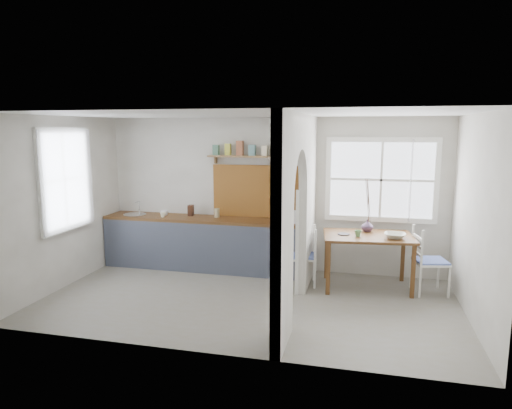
% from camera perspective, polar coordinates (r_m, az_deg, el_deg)
% --- Properties ---
extents(floor, '(5.80, 3.20, 0.01)m').
position_cam_1_polar(floor, '(6.61, -0.97, -11.89)').
color(floor, gray).
rests_on(floor, ground).
extents(ceiling, '(5.80, 3.20, 0.01)m').
position_cam_1_polar(ceiling, '(6.17, -1.04, 11.24)').
color(ceiling, '#BCB6A8').
rests_on(ceiling, walls).
extents(walls, '(5.81, 3.21, 2.60)m').
position_cam_1_polar(walls, '(6.26, -1.00, -0.73)').
color(walls, '#BCB6A8').
rests_on(walls, floor).
extents(partition, '(0.12, 3.20, 2.60)m').
position_cam_1_polar(partition, '(6.16, 5.45, 0.48)').
color(partition, '#BCB6A8').
rests_on(partition, floor).
extents(kitchen_window, '(0.10, 1.16, 1.50)m').
position_cam_1_polar(kitchen_window, '(7.46, -22.90, 2.87)').
color(kitchen_window, white).
rests_on(kitchen_window, walls).
extents(nook_window, '(1.76, 0.10, 1.30)m').
position_cam_1_polar(nook_window, '(7.57, 15.38, 2.98)').
color(nook_window, white).
rests_on(nook_window, walls).
extents(counter, '(3.50, 0.60, 0.90)m').
position_cam_1_polar(counter, '(8.01, -6.46, -4.73)').
color(counter, '#472713').
rests_on(counter, floor).
extents(sink, '(0.40, 0.40, 0.02)m').
position_cam_1_polar(sink, '(8.42, -14.92, -1.28)').
color(sink, silver).
rests_on(sink, counter).
extents(backsplash, '(1.65, 0.03, 0.90)m').
position_cam_1_polar(backsplash, '(7.81, 0.44, 1.65)').
color(backsplash, '#925A19').
rests_on(backsplash, walls).
extents(shelf, '(1.75, 0.20, 0.21)m').
position_cam_1_polar(shelf, '(7.67, 0.30, 6.43)').
color(shelf, '#A1804E').
rests_on(shelf, walls).
extents(pendant_lamp, '(0.26, 0.26, 0.16)m').
position_cam_1_polar(pendant_lamp, '(7.27, 2.42, 5.27)').
color(pendant_lamp, beige).
rests_on(pendant_lamp, ceiling).
extents(utensil_rail, '(0.02, 0.50, 0.02)m').
position_cam_1_polar(utensil_rail, '(7.00, 5.70, 1.53)').
color(utensil_rail, silver).
rests_on(utensil_rail, partition).
extents(dining_table, '(1.41, 1.02, 0.82)m').
position_cam_1_polar(dining_table, '(7.20, 13.72, -6.92)').
color(dining_table, '#472713').
rests_on(dining_table, floor).
extents(chair_left, '(0.48, 0.48, 0.92)m').
position_cam_1_polar(chair_left, '(7.17, 5.81, -6.37)').
color(chair_left, white).
rests_on(chair_left, floor).
extents(chair_right, '(0.54, 0.54, 0.99)m').
position_cam_1_polar(chair_right, '(7.22, 20.98, -6.54)').
color(chair_right, white).
rests_on(chair_right, floor).
extents(kettle, '(0.21, 0.19, 0.20)m').
position_cam_1_polar(kettle, '(7.39, 4.89, -1.56)').
color(kettle, white).
rests_on(kettle, counter).
extents(mug_a, '(0.11, 0.11, 0.09)m').
position_cam_1_polar(mug_a, '(8.03, -11.57, -1.26)').
color(mug_a, white).
rests_on(mug_a, counter).
extents(mug_b, '(0.16, 0.16, 0.10)m').
position_cam_1_polar(mug_b, '(8.15, -11.40, -1.06)').
color(mug_b, white).
rests_on(mug_b, counter).
extents(knife_block, '(0.10, 0.13, 0.19)m').
position_cam_1_polar(knife_block, '(8.08, -8.16, -0.74)').
color(knife_block, '#432215').
rests_on(knife_block, counter).
extents(jar, '(0.13, 0.13, 0.15)m').
position_cam_1_polar(jar, '(7.89, -4.91, -1.06)').
color(jar, tan).
rests_on(jar, counter).
extents(towel_magenta, '(0.02, 0.03, 0.59)m').
position_cam_1_polar(towel_magenta, '(7.33, 5.40, -7.52)').
color(towel_magenta, '#C92564').
rests_on(towel_magenta, counter).
extents(towel_orange, '(0.02, 0.03, 0.49)m').
position_cam_1_polar(towel_orange, '(7.30, 5.35, -7.79)').
color(towel_orange, orange).
rests_on(towel_orange, counter).
extents(bowl, '(0.33, 0.33, 0.08)m').
position_cam_1_polar(bowl, '(6.99, 16.98, -3.75)').
color(bowl, beige).
rests_on(bowl, dining_table).
extents(table_cup, '(0.11, 0.11, 0.10)m').
position_cam_1_polar(table_cup, '(6.96, 12.61, -3.54)').
color(table_cup, '#619B5D').
rests_on(table_cup, dining_table).
extents(plate, '(0.24, 0.24, 0.02)m').
position_cam_1_polar(plate, '(7.05, 10.91, -3.65)').
color(plate, black).
rests_on(plate, dining_table).
extents(vase, '(0.23, 0.23, 0.19)m').
position_cam_1_polar(vase, '(7.31, 13.75, -2.58)').
color(vase, '#4C3552').
rests_on(vase, dining_table).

